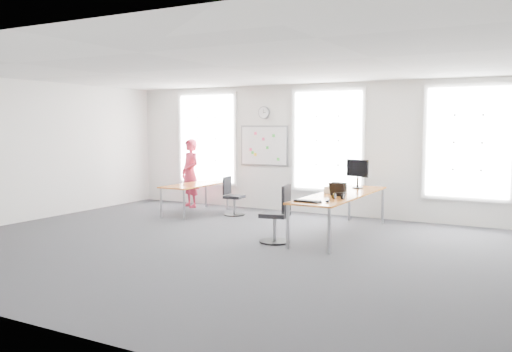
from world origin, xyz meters
The scene contains 22 objects.
floor centered at (0.00, 0.00, 0.00)m, with size 10.00×10.00×0.00m, color #28272C.
ceiling centered at (0.00, 0.00, 3.00)m, with size 10.00×10.00×0.00m, color white.
wall_back centered at (0.00, 4.00, 1.50)m, with size 10.00×10.00×0.00m, color white.
wall_front centered at (0.00, -4.00, 1.50)m, with size 10.00×10.00×0.00m, color white.
wall_left centered at (-5.00, 0.00, 1.50)m, with size 10.00×10.00×0.00m, color white.
window_left centered at (-3.00, 3.97, 1.70)m, with size 1.60×0.06×2.20m, color white.
window_mid centered at (0.30, 3.97, 1.70)m, with size 1.60×0.06×2.20m, color white.
window_right centered at (3.30, 3.97, 1.70)m, with size 1.60×0.06×2.20m, color white.
desk_right centered at (1.38, 1.92, 0.72)m, with size 0.85×3.17×0.77m.
desk_left centered at (-2.45, 2.66, 0.63)m, with size 0.75×1.88×0.69m.
chair_right centered at (0.67, 0.73, 0.45)m, with size 0.54×0.54×1.02m.
chair_left centered at (-1.55, 2.82, 0.39)m, with size 0.47×0.47×0.88m.
person centered at (-3.12, 3.37, 0.85)m, with size 0.62×0.41×1.70m, color #BF2A45.
whiteboard centered at (-1.35, 3.97, 1.55)m, with size 1.20×0.03×0.90m, color white.
wall_clock centered at (-1.35, 3.97, 2.35)m, with size 0.30×0.30×0.04m, color gray.
keyboard centered at (1.27, 0.61, 0.78)m, with size 0.45×0.16×0.02m, color black.
mouse centered at (1.57, 0.74, 0.79)m, with size 0.07×0.11×0.04m, color black.
lens_cap centered at (1.47, 1.04, 0.78)m, with size 0.07×0.07×0.01m, color black.
headphones centered at (1.58, 1.22, 0.83)m, with size 0.20×0.11×0.12m.
laptop_sleeve centered at (1.45, 1.54, 0.90)m, with size 0.32×0.22×0.25m.
paper_stack centered at (1.25, 1.95, 0.83)m, with size 0.35×0.27×0.12m, color beige.
monitor centered at (1.36, 2.93, 1.12)m, with size 0.51×0.22×0.58m.
Camera 1 is at (4.84, -7.61, 2.05)m, focal length 38.00 mm.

